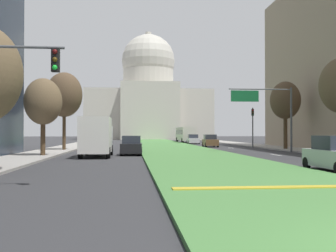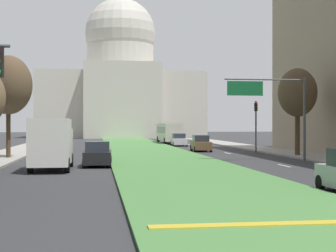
{
  "view_description": "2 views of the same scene",
  "coord_description": "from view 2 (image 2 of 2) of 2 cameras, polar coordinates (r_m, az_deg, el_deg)",
  "views": [
    {
      "loc": [
        -5.12,
        -5.44,
        2.03
      ],
      "look_at": [
        0.36,
        51.89,
        2.93
      ],
      "focal_mm": 41.74,
      "sensor_mm": 36.0,
      "label": 1
    },
    {
      "loc": [
        -5.08,
        -6.1,
        2.87
      ],
      "look_at": [
        2.67,
        50.46,
        2.66
      ],
      "focal_mm": 55.31,
      "sensor_mm": 36.0,
      "label": 2
    }
  ],
  "objects": [
    {
      "name": "street_tree_left_far",
      "position": [
        44.26,
        -17.19,
        4.31
      ],
      "size": [
        3.86,
        3.86,
        8.48
      ],
      "color": "#4C3823",
      "rests_on": "ground_plane"
    },
    {
      "name": "ground_plane",
      "position": [
        60.8,
        -3.0,
        -2.5
      ],
      "size": [
        260.0,
        260.0,
        0.0
      ],
      "primitive_type": "plane",
      "color": "#333335"
    },
    {
      "name": "lane_dashes_right",
      "position": [
        53.52,
        6.01,
        -2.86
      ],
      "size": [
        0.16,
        70.95,
        0.01
      ],
      "color": "silver",
      "rests_on": "ground_plane"
    },
    {
      "name": "city_bus",
      "position": [
        76.34,
        0.12,
        -0.62
      ],
      "size": [
        2.62,
        11.0,
        2.95
      ],
      "color": "beige",
      "rests_on": "ground_plane"
    },
    {
      "name": "overhead_guide_sign",
      "position": [
        40.68,
        11.62,
        2.77
      ],
      "size": [
        6.47,
        0.2,
        6.5
      ],
      "color": "#515456",
      "rests_on": "ground_plane"
    },
    {
      "name": "median_curb_nose",
      "position": [
        14.65,
        12.84,
        -10.45
      ],
      "size": [
        7.52,
        0.5,
        0.04
      ],
      "primitive_type": "cube",
      "color": "gold",
      "rests_on": "grass_median"
    },
    {
      "name": "traffic_light_far_right",
      "position": [
        52.54,
        9.66,
        0.69
      ],
      "size": [
        0.28,
        0.35,
        5.2
      ],
      "color": "#515456",
      "rests_on": "ground_plane"
    },
    {
      "name": "box_truck_delivery",
      "position": [
        32.98,
        -12.69,
        -1.87
      ],
      "size": [
        2.4,
        6.4,
        3.2
      ],
      "color": "silver",
      "rests_on": "ground_plane"
    },
    {
      "name": "sedan_distant",
      "position": [
        54.46,
        3.64,
        -1.97
      ],
      "size": [
        2.03,
        4.21,
        1.7
      ],
      "color": "brown",
      "rests_on": "ground_plane"
    },
    {
      "name": "sedan_far_horizon",
      "position": [
        67.87,
        1.2,
        -1.56
      ],
      "size": [
        2.1,
        4.79,
        1.64
      ],
      "color": "silver",
      "rests_on": "ground_plane"
    },
    {
      "name": "grass_median",
      "position": [
        55.39,
        -2.53,
        -2.69
      ],
      "size": [
        8.35,
        97.96,
        0.14
      ],
      "primitive_type": "cube",
      "color": "#4C8442",
      "rests_on": "ground_plane"
    },
    {
      "name": "street_tree_right_far",
      "position": [
        46.85,
        14.07,
        3.54
      ],
      "size": [
        3.41,
        3.41,
        7.78
      ],
      "color": "#4C3823",
      "rests_on": "ground_plane"
    },
    {
      "name": "sedan_midblock",
      "position": [
        35.54,
        -7.75,
        -3.13
      ],
      "size": [
        2.0,
        4.42,
        1.71
      ],
      "color": "black",
      "rests_on": "ground_plane"
    },
    {
      "name": "capitol_building",
      "position": [
        114.7,
        -5.25,
        4.69
      ],
      "size": [
        35.4,
        22.66,
        31.42
      ],
      "color": "beige",
      "rests_on": "ground_plane"
    },
    {
      "name": "sidewalk_right",
      "position": [
        52.97,
        12.4,
        -2.82
      ],
      "size": [
        4.0,
        97.96,
        0.15
      ],
      "primitive_type": "cube",
      "color": "#9E9991",
      "rests_on": "ground_plane"
    },
    {
      "name": "sidewalk_left",
      "position": [
        50.37,
        -17.08,
        -2.98
      ],
      "size": [
        4.0,
        97.96,
        0.15
      ],
      "primitive_type": "cube",
      "color": "#9E9991",
      "rests_on": "ground_plane"
    }
  ]
}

